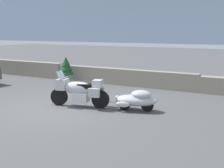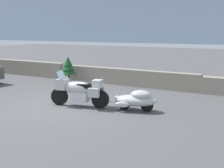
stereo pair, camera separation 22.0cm
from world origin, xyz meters
name	(u,v)px [view 2 (the right image)]	position (x,y,z in m)	size (l,w,h in m)	color
ground_plane	(62,108)	(0.00, 0.00, 0.00)	(80.00, 80.00, 0.00)	#4C4C4F
stone_guard_wall	(119,76)	(-0.25, 5.11, 0.43)	(24.00, 0.60, 0.93)	gray
touring_motorcycle	(79,90)	(0.47, 0.46, 0.62)	(2.28, 1.06, 1.33)	black
car_shaped_trailer	(136,100)	(2.58, 0.96, 0.41)	(2.23, 1.04, 0.76)	black
pine_sapling_near	(68,66)	(-2.99, 4.26, 0.90)	(0.86, 0.86, 1.44)	brown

